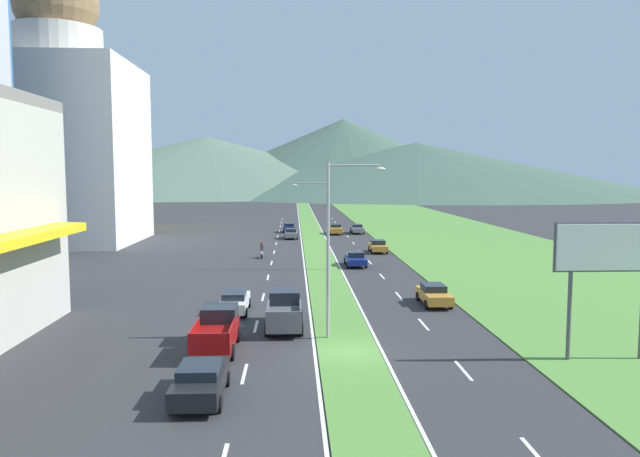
# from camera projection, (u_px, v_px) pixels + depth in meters

# --- Properties ---
(ground_plane) EXTENTS (600.00, 600.00, 0.00)m
(ground_plane) POSITION_uv_depth(u_px,v_px,m) (349.00, 353.00, 30.46)
(ground_plane) COLOR #2D2D30
(grass_median) EXTENTS (3.20, 240.00, 0.06)m
(grass_median) POSITION_uv_depth(u_px,v_px,m) (312.00, 234.00, 90.14)
(grass_median) COLOR #518438
(grass_median) RESTS_ON ground_plane
(grass_verge_right) EXTENTS (24.00, 240.00, 0.06)m
(grass_verge_right) POSITION_uv_depth(u_px,v_px,m) (446.00, 233.00, 91.06)
(grass_verge_right) COLOR #518438
(grass_verge_right) RESTS_ON ground_plane
(lane_dash_left_2) EXTENTS (0.16, 2.80, 0.01)m
(lane_dash_left_2) POSITION_uv_depth(u_px,v_px,m) (244.00, 374.00, 27.24)
(lane_dash_left_2) COLOR silver
(lane_dash_left_2) RESTS_ON ground_plane
(lane_dash_left_3) EXTENTS (0.16, 2.80, 0.01)m
(lane_dash_left_3) POSITION_uv_depth(u_px,v_px,m) (256.00, 326.00, 35.69)
(lane_dash_left_3) COLOR silver
(lane_dash_left_3) RESTS_ON ground_plane
(lane_dash_left_4) EXTENTS (0.16, 2.80, 0.01)m
(lane_dash_left_4) POSITION_uv_depth(u_px,v_px,m) (263.00, 297.00, 44.14)
(lane_dash_left_4) COLOR silver
(lane_dash_left_4) RESTS_ON ground_plane
(lane_dash_left_5) EXTENTS (0.16, 2.80, 0.01)m
(lane_dash_left_5) POSITION_uv_depth(u_px,v_px,m) (268.00, 277.00, 52.59)
(lane_dash_left_5) COLOR silver
(lane_dash_left_5) RESTS_ON ground_plane
(lane_dash_left_6) EXTENTS (0.16, 2.80, 0.01)m
(lane_dash_left_6) POSITION_uv_depth(u_px,v_px,m) (271.00, 263.00, 61.05)
(lane_dash_left_6) COLOR silver
(lane_dash_left_6) RESTS_ON ground_plane
(lane_dash_left_7) EXTENTS (0.16, 2.80, 0.01)m
(lane_dash_left_7) POSITION_uv_depth(u_px,v_px,m) (274.00, 252.00, 69.50)
(lane_dash_left_7) COLOR silver
(lane_dash_left_7) RESTS_ON ground_plane
(lane_dash_left_8) EXTENTS (0.16, 2.80, 0.01)m
(lane_dash_left_8) POSITION_uv_depth(u_px,v_px,m) (276.00, 244.00, 77.95)
(lane_dash_left_8) COLOR silver
(lane_dash_left_8) RESTS_ON ground_plane
(lane_dash_left_9) EXTENTS (0.16, 2.80, 0.01)m
(lane_dash_left_9) POSITION_uv_depth(u_px,v_px,m) (278.00, 237.00, 86.40)
(lane_dash_left_9) COLOR silver
(lane_dash_left_9) RESTS_ON ground_plane
(lane_dash_left_10) EXTENTS (0.16, 2.80, 0.01)m
(lane_dash_left_10) POSITION_uv_depth(u_px,v_px,m) (279.00, 231.00, 94.85)
(lane_dash_left_10) COLOR silver
(lane_dash_left_10) RESTS_ON ground_plane
(lane_dash_left_11) EXTENTS (0.16, 2.80, 0.01)m
(lane_dash_left_11) POSITION_uv_depth(u_px,v_px,m) (280.00, 226.00, 103.30)
(lane_dash_left_11) COLOR silver
(lane_dash_left_11) RESTS_ON ground_plane
(lane_dash_left_12) EXTENTS (0.16, 2.80, 0.01)m
(lane_dash_left_12) POSITION_uv_depth(u_px,v_px,m) (281.00, 222.00, 111.76)
(lane_dash_left_12) COLOR silver
(lane_dash_left_12) RESTS_ON ground_plane
(lane_dash_left_13) EXTENTS (0.16, 2.80, 0.01)m
(lane_dash_left_13) POSITION_uv_depth(u_px,v_px,m) (282.00, 219.00, 120.21)
(lane_dash_left_13) COLOR silver
(lane_dash_left_13) RESTS_ON ground_plane
(lane_dash_right_1) EXTENTS (0.16, 2.80, 0.01)m
(lane_dash_right_1) POSITION_uv_depth(u_px,v_px,m) (538.00, 457.00, 19.24)
(lane_dash_right_1) COLOR silver
(lane_dash_right_1) RESTS_ON ground_plane
(lane_dash_right_2) EXTENTS (0.16, 2.80, 0.01)m
(lane_dash_right_2) POSITION_uv_depth(u_px,v_px,m) (463.00, 370.00, 27.70)
(lane_dash_right_2) COLOR silver
(lane_dash_right_2) RESTS_ON ground_plane
(lane_dash_right_3) EXTENTS (0.16, 2.80, 0.01)m
(lane_dash_right_3) POSITION_uv_depth(u_px,v_px,m) (424.00, 324.00, 36.15)
(lane_dash_right_3) COLOR silver
(lane_dash_right_3) RESTS_ON ground_plane
(lane_dash_right_4) EXTENTS (0.16, 2.80, 0.01)m
(lane_dash_right_4) POSITION_uv_depth(u_px,v_px,m) (399.00, 296.00, 44.60)
(lane_dash_right_4) COLOR silver
(lane_dash_right_4) RESTS_ON ground_plane
(lane_dash_right_5) EXTENTS (0.16, 2.80, 0.01)m
(lane_dash_right_5) POSITION_uv_depth(u_px,v_px,m) (382.00, 276.00, 53.05)
(lane_dash_right_5) COLOR silver
(lane_dash_right_5) RESTS_ON ground_plane
(lane_dash_right_6) EXTENTS (0.16, 2.80, 0.01)m
(lane_dash_right_6) POSITION_uv_depth(u_px,v_px,m) (370.00, 262.00, 61.50)
(lane_dash_right_6) COLOR silver
(lane_dash_right_6) RESTS_ON ground_plane
(lane_dash_right_7) EXTENTS (0.16, 2.80, 0.01)m
(lane_dash_right_7) POSITION_uv_depth(u_px,v_px,m) (361.00, 252.00, 69.95)
(lane_dash_right_7) COLOR silver
(lane_dash_right_7) RESTS_ON ground_plane
(lane_dash_right_8) EXTENTS (0.16, 2.80, 0.01)m
(lane_dash_right_8) POSITION_uv_depth(u_px,v_px,m) (353.00, 243.00, 78.41)
(lane_dash_right_8) COLOR silver
(lane_dash_right_8) RESTS_ON ground_plane
(lane_dash_right_9) EXTENTS (0.16, 2.80, 0.01)m
(lane_dash_right_9) POSITION_uv_depth(u_px,v_px,m) (348.00, 236.00, 86.86)
(lane_dash_right_9) COLOR silver
(lane_dash_right_9) RESTS_ON ground_plane
(lane_dash_right_10) EXTENTS (0.16, 2.80, 0.01)m
(lane_dash_right_10) POSITION_uv_depth(u_px,v_px,m) (343.00, 231.00, 95.31)
(lane_dash_right_10) COLOR silver
(lane_dash_right_10) RESTS_ON ground_plane
(lane_dash_right_11) EXTENTS (0.16, 2.80, 0.01)m
(lane_dash_right_11) POSITION_uv_depth(u_px,v_px,m) (339.00, 226.00, 103.76)
(lane_dash_right_11) COLOR silver
(lane_dash_right_11) RESTS_ON ground_plane
(lane_dash_right_12) EXTENTS (0.16, 2.80, 0.01)m
(lane_dash_right_12) POSITION_uv_depth(u_px,v_px,m) (335.00, 222.00, 112.21)
(lane_dash_right_12) COLOR silver
(lane_dash_right_12) RESTS_ON ground_plane
(lane_dash_right_13) EXTENTS (0.16, 2.80, 0.01)m
(lane_dash_right_13) POSITION_uv_depth(u_px,v_px,m) (332.00, 219.00, 120.66)
(lane_dash_right_13) COLOR silver
(lane_dash_right_13) RESTS_ON ground_plane
(edge_line_median_left) EXTENTS (0.16, 240.00, 0.01)m
(edge_line_median_left) POSITION_uv_depth(u_px,v_px,m) (301.00, 234.00, 90.06)
(edge_line_median_left) COLOR silver
(edge_line_median_left) RESTS_ON ground_plane
(edge_line_median_right) EXTENTS (0.16, 240.00, 0.01)m
(edge_line_median_right) POSITION_uv_depth(u_px,v_px,m) (324.00, 234.00, 90.22)
(edge_line_median_right) COLOR silver
(edge_line_median_right) RESTS_ON ground_plane
(domed_building) EXTENTS (19.03, 19.03, 36.45)m
(domed_building) POSITION_uv_depth(u_px,v_px,m) (61.00, 130.00, 77.87)
(domed_building) COLOR silver
(domed_building) RESTS_ON ground_plane
(midrise_colored) EXTENTS (13.33, 13.33, 24.67)m
(midrise_colored) POSITION_uv_depth(u_px,v_px,m) (87.00, 155.00, 98.05)
(midrise_colored) COLOR yellow
(midrise_colored) RESTS_ON ground_plane
(hill_far_left) EXTENTS (219.73, 219.73, 27.69)m
(hill_far_left) POSITION_uv_depth(u_px,v_px,m) (206.00, 164.00, 298.07)
(hill_far_left) COLOR #516B56
(hill_far_left) RESTS_ON ground_plane
(hill_far_center) EXTENTS (176.63, 176.63, 37.50)m
(hill_far_center) POSITION_uv_depth(u_px,v_px,m) (343.00, 155.00, 308.94)
(hill_far_center) COLOR #3D5647
(hill_far_center) RESTS_ON ground_plane
(hill_far_right) EXTENTS (218.29, 218.29, 23.70)m
(hill_far_right) POSITION_uv_depth(u_px,v_px,m) (416.00, 168.00, 278.61)
(hill_far_right) COLOR #3D5647
(hill_far_right) RESTS_ON ground_plane
(street_lamp_near) EXTENTS (3.25, 0.34, 9.78)m
(street_lamp_near) POSITION_uv_depth(u_px,v_px,m) (334.00, 238.00, 32.60)
(street_lamp_near) COLOR #99999E
(street_lamp_near) RESTS_ON ground_plane
(street_lamp_mid) EXTENTS (3.53, 0.55, 8.44)m
(street_lamp_mid) POSITION_uv_depth(u_px,v_px,m) (324.00, 218.00, 56.19)
(street_lamp_mid) COLOR #99999E
(street_lamp_mid) RESTS_ON ground_plane
(billboard_roadside) EXTENTS (5.42, 0.28, 6.84)m
(billboard_roadside) POSITION_uv_depth(u_px,v_px,m) (609.00, 255.00, 28.71)
(billboard_roadside) COLOR #4C4C51
(billboard_roadside) RESTS_ON ground_plane
(car_0) EXTENTS (2.00, 4.79, 1.51)m
(car_0) POSITION_uv_depth(u_px,v_px,m) (336.00, 229.00, 90.19)
(car_0) COLOR #C6842D
(car_0) RESTS_ON ground_plane
(car_1) EXTENTS (1.90, 4.04, 1.44)m
(car_1) POSITION_uv_depth(u_px,v_px,m) (289.00, 228.00, 92.98)
(car_1) COLOR navy
(car_1) RESTS_ON ground_plane
(car_2) EXTENTS (2.03, 4.60, 1.50)m
(car_2) POSITION_uv_depth(u_px,v_px,m) (201.00, 380.00, 24.11)
(car_2) COLOR black
(car_2) RESTS_ON ground_plane
(car_3) EXTENTS (1.95, 4.07, 1.46)m
(car_3) POSITION_uv_depth(u_px,v_px,m) (378.00, 246.00, 69.05)
(car_3) COLOR #C6842D
(car_3) RESTS_ON ground_plane
(car_4) EXTENTS (1.89, 4.43, 1.42)m
(car_4) POSITION_uv_depth(u_px,v_px,m) (434.00, 294.00, 41.58)
(car_4) COLOR #C6842D
(car_4) RESTS_ON ground_plane
(car_5) EXTENTS (2.02, 4.53, 1.43)m
(car_5) POSITION_uv_depth(u_px,v_px,m) (355.00, 259.00, 59.00)
(car_5) COLOR navy
(car_5) RESTS_ON ground_plane
(car_6) EXTENTS (1.91, 4.59, 1.39)m
(car_6) POSITION_uv_depth(u_px,v_px,m) (357.00, 229.00, 91.18)
(car_6) COLOR slate
(car_6) RESTS_ON ground_plane
(car_7) EXTENTS (1.87, 4.65, 1.41)m
(car_7) POSITION_uv_depth(u_px,v_px,m) (235.00, 301.00, 39.23)
(car_7) COLOR silver
(car_7) RESTS_ON ground_plane
(car_8) EXTENTS (1.88, 4.60, 1.44)m
(car_8) POSITION_uv_depth(u_px,v_px,m) (291.00, 233.00, 83.98)
(car_8) COLOR slate
(car_8) RESTS_ON ground_plane
(pickup_truck_0) EXTENTS (2.18, 5.40, 2.00)m
(pickup_truck_0) POSITION_uv_depth(u_px,v_px,m) (285.00, 311.00, 35.44)
(pickup_truck_0) COLOR #515459
(pickup_truck_0) RESTS_ON ground_plane
(pickup_truck_1) EXTENTS (2.18, 5.40, 2.00)m
(pickup_truck_1) POSITION_uv_depth(u_px,v_px,m) (217.00, 330.00, 31.04)
(pickup_truck_1) COLOR maroon
(pickup_truck_1) RESTS_ON ground_plane
(motorcycle_rider) EXTENTS (0.36, 2.00, 1.80)m
(motorcycle_rider) POSITION_uv_depth(u_px,v_px,m) (262.00, 251.00, 64.51)
(motorcycle_rider) COLOR black
(motorcycle_rider) RESTS_ON ground_plane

